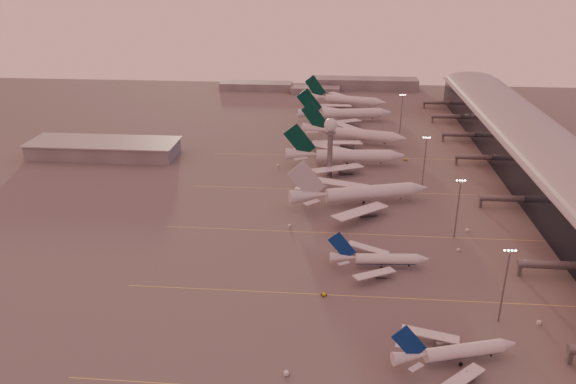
{
  "coord_description": "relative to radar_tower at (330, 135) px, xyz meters",
  "views": [
    {
      "loc": [
        7.0,
        -146.17,
        100.46
      ],
      "look_at": [
        -12.03,
        74.56,
        8.95
      ],
      "focal_mm": 35.0,
      "sensor_mm": 36.0,
      "label": 1
    }
  ],
  "objects": [
    {
      "name": "greentail_a",
      "position": [
        8.08,
        15.04,
        -16.86
      ],
      "size": [
        63.72,
        51.29,
        23.14
      ],
      "color": "silver",
      "rests_on": "ground"
    },
    {
      "name": "mast_a",
      "position": [
        53.0,
        -120.0,
        -7.21
      ],
      "size": [
        3.6,
        0.56,
        25.0
      ],
      "color": "#5C5F64",
      "rests_on": "ground"
    },
    {
      "name": "mast_c",
      "position": [
        45.0,
        -10.0,
        -7.21
      ],
      "size": [
        3.6,
        0.56,
        25.0
      ],
      "color": "#5C5F64",
      "rests_on": "ground"
    },
    {
      "name": "gsv_truck_b",
      "position": [
        49.96,
        -76.01,
        -19.87
      ],
      "size": [
        5.55,
        3.39,
        2.11
      ],
      "color": "silver",
      "rests_on": "ground"
    },
    {
      "name": "terminal",
      "position": [
        102.88,
        -9.91,
        -10.43
      ],
      "size": [
        57.0,
        362.0,
        23.04
      ],
      "color": "black",
      "rests_on": "ground"
    },
    {
      "name": "gsv_catering_b",
      "position": [
        56.38,
        -58.92,
        -18.84
      ],
      "size": [
        5.61,
        3.98,
        4.22
      ],
      "color": "silver",
      "rests_on": "ground"
    },
    {
      "name": "widebody_white",
      "position": [
        14.25,
        -35.62,
        -17.02
      ],
      "size": [
        62.63,
        49.47,
        22.66
      ],
      "color": "silver",
      "rests_on": "ground"
    },
    {
      "name": "gsv_tug_mid",
      "position": [
        0.23,
        -110.81,
        -20.47
      ],
      "size": [
        3.48,
        3.78,
        0.93
      ],
      "color": "gold",
      "rests_on": "ground"
    },
    {
      "name": "ground",
      "position": [
        -5.0,
        -120.0,
        -20.95
      ],
      "size": [
        700.0,
        700.0,
        0.0
      ],
      "primitive_type": "plane",
      "color": "#4C4A4A",
      "rests_on": "ground"
    },
    {
      "name": "distant_horizon",
      "position": [
        -2.38,
        205.14,
        -17.06
      ],
      "size": [
        165.0,
        37.5,
        9.0
      ],
      "color": "slate",
      "rests_on": "ground"
    },
    {
      "name": "greentail_b",
      "position": [
        13.14,
        55.77,
        -16.87
      ],
      "size": [
        62.45,
        49.83,
        23.11
      ],
      "color": "silver",
      "rests_on": "ground"
    },
    {
      "name": "narrowbody_near",
      "position": [
        36.16,
        -140.43,
        -18.05
      ],
      "size": [
        35.74,
        28.11,
        14.34
      ],
      "color": "silver",
      "rests_on": "ground"
    },
    {
      "name": "gsv_truck_c",
      "position": [
        -14.91,
        -60.58,
        -19.91
      ],
      "size": [
        4.29,
        5.21,
        2.04
      ],
      "color": "silver",
      "rests_on": "ground"
    },
    {
      "name": "greentail_d",
      "position": [
        9.13,
        144.55,
        -17.01
      ],
      "size": [
        60.25,
        48.08,
        22.29
      ],
      "color": "silver",
      "rests_on": "ground"
    },
    {
      "name": "gsv_truck_d",
      "position": [
        -27.44,
        11.78,
        -19.99
      ],
      "size": [
        2.43,
        4.88,
        1.88
      ],
      "color": "silver",
      "rests_on": "ground"
    },
    {
      "name": "mast_d",
      "position": [
        43.0,
        80.0,
        -7.21
      ],
      "size": [
        3.6,
        0.56,
        25.0
      ],
      "color": "#5C5F64",
      "rests_on": "ground"
    },
    {
      "name": "hangar",
      "position": [
        -125.0,
        20.0,
        -16.63
      ],
      "size": [
        82.0,
        27.0,
        8.5
      ],
      "color": "slate",
      "rests_on": "ground"
    },
    {
      "name": "greentail_c",
      "position": [
        8.72,
        103.17,
        -16.82
      ],
      "size": [
        63.99,
        51.26,
        23.4
      ],
      "color": "silver",
      "rests_on": "ground"
    },
    {
      "name": "gsv_tug_far",
      "position": [
        9.81,
        -15.72,
        -20.51
      ],
      "size": [
        3.14,
        3.51,
        0.86
      ],
      "color": "silver",
      "rests_on": "ground"
    },
    {
      "name": "radar_tower",
      "position": [
        0.0,
        0.0,
        0.0
      ],
      "size": [
        6.4,
        6.4,
        31.1
      ],
      "color": "#5C5F64",
      "rests_on": "ground"
    },
    {
      "name": "narrowbody_mid",
      "position": [
        19.1,
        -90.87,
        -18.12
      ],
      "size": [
        35.76,
        28.48,
        13.97
      ],
      "color": "silver",
      "rests_on": "ground"
    },
    {
      "name": "taxiway_markings",
      "position": [
        25.0,
        -64.0,
        -20.94
      ],
      "size": [
        180.0,
        185.25,
        0.02
      ],
      "color": "#DAC94D",
      "rests_on": "ground"
    },
    {
      "name": "mast_b",
      "position": [
        50.0,
        -65.0,
        -7.21
      ],
      "size": [
        3.6,
        0.56,
        25.0
      ],
      "color": "#5C5F64",
      "rests_on": "ground"
    },
    {
      "name": "gsv_truck_a",
      "position": [
        -8.15,
        -149.06,
        -19.68
      ],
      "size": [
        6.37,
        5.14,
        2.48
      ],
      "color": "silver",
      "rests_on": "ground"
    },
    {
      "name": "gsv_tug_hangar",
      "position": [
        40.83,
        25.94,
        -20.47
      ],
      "size": [
        3.4,
        2.18,
        0.94
      ],
      "color": "gold",
      "rests_on": "ground"
    },
    {
      "name": "gsv_catering_a",
      "position": [
        64.87,
        -120.53,
        -18.92
      ],
      "size": [
        5.05,
        2.56,
        4.06
      ],
      "color": "silver",
      "rests_on": "ground"
    }
  ]
}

